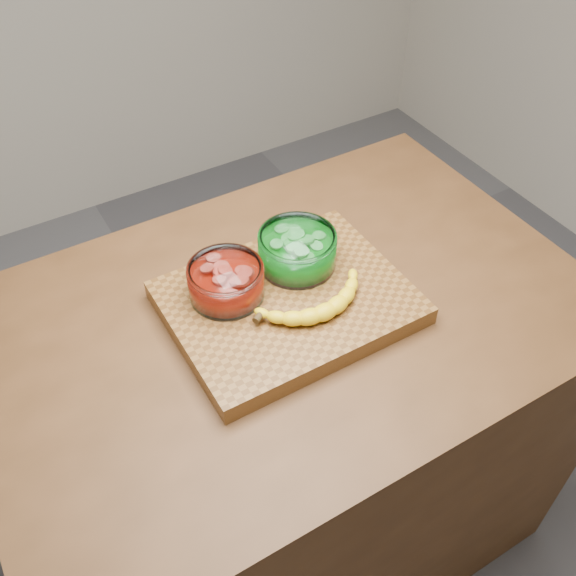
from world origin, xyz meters
TOP-DOWN VIEW (x-y plane):
  - ground at (0.00, 0.00)m, footprint 3.50×3.50m
  - counter at (0.00, 0.00)m, footprint 1.20×0.80m
  - cutting_board at (0.00, 0.00)m, footprint 0.45×0.35m
  - bowl_red at (-0.10, 0.06)m, footprint 0.14×0.14m
  - bowl_green at (0.06, 0.07)m, footprint 0.16×0.16m
  - banana at (0.03, -0.06)m, footprint 0.26×0.11m

SIDE VIEW (x-z plane):
  - ground at x=0.00m, z-range 0.00..0.00m
  - counter at x=0.00m, z-range 0.00..0.90m
  - cutting_board at x=0.00m, z-range 0.90..0.94m
  - banana at x=0.03m, z-range 0.94..0.98m
  - bowl_red at x=-0.10m, z-range 0.94..1.01m
  - bowl_green at x=0.06m, z-range 0.94..1.01m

